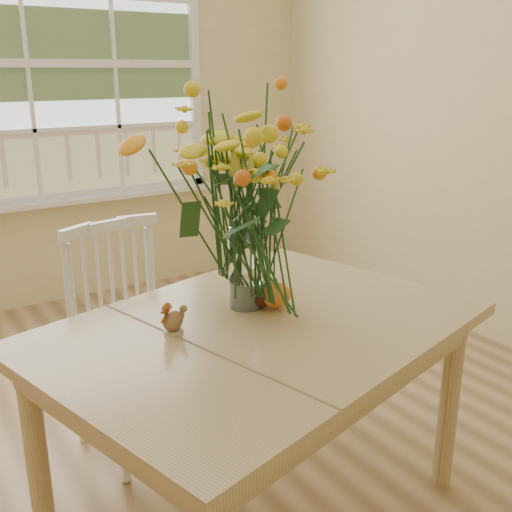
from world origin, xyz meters
TOP-DOWN VIEW (x-y plane):
  - floor at (0.00, 0.00)m, footprint 4.00×4.50m
  - wall_back at (0.00, 2.25)m, footprint 4.00×0.02m
  - window at (0.00, 2.21)m, footprint 2.42×0.12m
  - dining_table at (0.06, -0.23)m, footprint 1.57×1.29m
  - windsor_chair at (-0.13, 0.46)m, footprint 0.49×0.47m
  - flower_vase at (0.11, -0.09)m, footprint 0.58×0.58m
  - pumpkin at (0.18, -0.15)m, footprint 0.11×0.11m
  - turkey_figurine at (-0.20, -0.15)m, footprint 0.09×0.09m
  - dark_gourd at (0.14, -0.13)m, footprint 0.13×0.12m

SIDE VIEW (x-z plane):
  - floor at x=0.00m, z-range -0.01..0.00m
  - windsor_chair at x=-0.13m, z-range 0.06..0.97m
  - dining_table at x=0.06m, z-range 0.28..1.01m
  - dark_gourd at x=0.14m, z-range 0.74..0.81m
  - turkey_figurine at x=-0.20m, z-range 0.73..0.82m
  - pumpkin at x=0.18m, z-range 0.74..0.82m
  - flower_vase at x=0.11m, z-range 0.80..1.49m
  - wall_back at x=0.00m, z-range 0.00..2.70m
  - window at x=0.00m, z-range 0.66..2.40m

